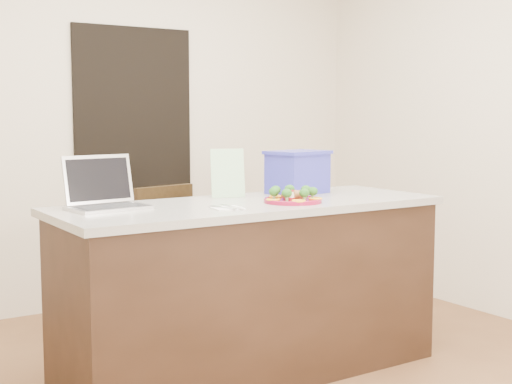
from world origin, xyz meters
TOP-DOWN VIEW (x-y plane):
  - room_shell at (0.00, 0.00)m, footprint 4.00×4.00m
  - doorway at (0.10, 1.98)m, footprint 0.90×0.02m
  - island at (0.00, 0.25)m, footprint 2.06×0.76m
  - plate at (0.17, 0.11)m, footprint 0.30×0.30m
  - meatballs at (0.17, 0.11)m, footprint 0.12×0.12m
  - broccoli at (0.17, 0.11)m, footprint 0.25×0.25m
  - pepper_rings at (0.17, 0.11)m, footprint 0.29×0.30m
  - napkin at (-0.24, 0.08)m, footprint 0.16×0.16m
  - fork at (-0.26, 0.09)m, footprint 0.05×0.17m
  - knife at (-0.21, 0.07)m, footprint 0.02×0.19m
  - yogurt_bottle at (0.14, 0.08)m, footprint 0.03×0.03m
  - laptop at (-0.73, 0.43)m, footprint 0.38×0.32m
  - leaflet at (0.00, 0.48)m, footprint 0.19×0.09m
  - blue_box at (0.45, 0.45)m, footprint 0.39×0.32m
  - chair at (-0.12, 0.94)m, footprint 0.50×0.50m

SIDE VIEW (x-z plane):
  - island at x=0.00m, z-range 0.00..0.92m
  - chair at x=-0.12m, z-range 0.06..1.01m
  - napkin at x=-0.24m, z-range 0.92..0.93m
  - fork at x=-0.26m, z-range 0.93..0.93m
  - knife at x=-0.21m, z-range 0.93..0.93m
  - plate at x=0.17m, z-range 0.92..0.94m
  - pepper_rings at x=0.17m, z-range 0.94..0.95m
  - yogurt_bottle at x=0.14m, z-range 0.91..0.98m
  - meatballs at x=0.17m, z-range 0.94..0.98m
  - broccoli at x=0.17m, z-range 0.96..1.00m
  - laptop at x=-0.73m, z-range 0.86..1.12m
  - doorway at x=0.10m, z-range 0.00..2.00m
  - blue_box at x=0.45m, z-range 0.92..1.17m
  - leaflet at x=0.00m, z-range 0.92..1.19m
  - room_shell at x=0.00m, z-range -0.38..3.62m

